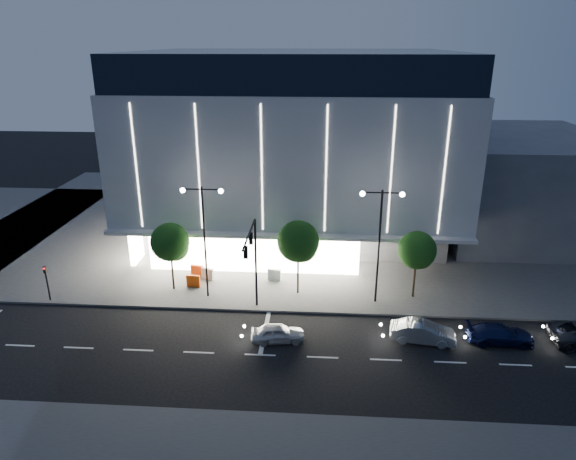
% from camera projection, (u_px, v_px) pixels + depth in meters
% --- Properties ---
extents(ground, '(160.00, 160.00, 0.00)m').
position_uv_depth(ground, '(233.00, 341.00, 34.43)').
color(ground, black).
rests_on(ground, ground).
extents(sidewalk_museum, '(70.00, 40.00, 0.15)m').
position_uv_depth(sidewalk_museum, '(314.00, 222.00, 56.53)').
color(sidewalk_museum, '#474747').
rests_on(sidewalk_museum, ground).
extents(museum, '(30.00, 25.80, 18.00)m').
position_uv_depth(museum, '(296.00, 142.00, 51.86)').
color(museum, '#4C4C51').
rests_on(museum, ground).
extents(annex_building, '(16.00, 20.00, 10.00)m').
position_uv_depth(annex_building, '(517.00, 182.00, 53.48)').
color(annex_building, '#4C4C51').
rests_on(annex_building, ground).
extents(traffic_mast, '(0.33, 5.89, 7.07)m').
position_uv_depth(traffic_mast, '(253.00, 253.00, 35.73)').
color(traffic_mast, black).
rests_on(traffic_mast, ground).
extents(street_lamp_west, '(3.16, 0.36, 9.00)m').
position_uv_depth(street_lamp_west, '(204.00, 226.00, 38.15)').
color(street_lamp_west, black).
rests_on(street_lamp_west, ground).
extents(street_lamp_east, '(3.16, 0.36, 9.00)m').
position_uv_depth(street_lamp_east, '(380.00, 230.00, 37.33)').
color(street_lamp_east, black).
rests_on(street_lamp_east, ground).
extents(ped_signal_far, '(0.22, 0.24, 3.00)m').
position_uv_depth(ped_signal_far, '(47.00, 280.00, 38.93)').
color(ped_signal_far, black).
rests_on(ped_signal_far, ground).
extents(tree_left, '(3.02, 3.02, 5.72)m').
position_uv_depth(tree_left, '(171.00, 244.00, 39.96)').
color(tree_left, black).
rests_on(tree_left, ground).
extents(tree_mid, '(3.25, 3.25, 6.15)m').
position_uv_depth(tree_mid, '(299.00, 244.00, 39.23)').
color(tree_mid, black).
rests_on(tree_mid, ground).
extents(tree_right, '(2.91, 2.91, 5.51)m').
position_uv_depth(tree_right, '(417.00, 252.00, 38.81)').
color(tree_right, black).
rests_on(tree_right, ground).
extents(car_lead, '(3.76, 1.91, 1.23)m').
position_uv_depth(car_lead, '(278.00, 333.00, 34.21)').
color(car_lead, '#BABDC3').
rests_on(car_lead, ground).
extents(car_second, '(4.44, 2.06, 1.41)m').
position_uv_depth(car_second, '(423.00, 332.00, 34.14)').
color(car_second, '#AFB3B8').
rests_on(car_second, ground).
extents(car_third, '(4.38, 1.78, 1.27)m').
position_uv_depth(car_third, '(500.00, 334.00, 34.05)').
color(car_third, '#111943').
rests_on(car_third, ground).
extents(barrier_a, '(1.13, 0.46, 1.00)m').
position_uv_depth(barrier_a, '(197.00, 271.00, 43.33)').
color(barrier_a, '#F34A0D').
rests_on(barrier_a, sidewalk_museum).
extents(barrier_b, '(1.11, 0.67, 1.00)m').
position_uv_depth(barrier_b, '(208.00, 274.00, 42.80)').
color(barrier_b, silver).
rests_on(barrier_b, sidewalk_museum).
extents(barrier_c, '(1.12, 0.33, 1.00)m').
position_uv_depth(barrier_c, '(193.00, 281.00, 41.48)').
color(barrier_c, '#E44B0C').
rests_on(barrier_c, sidewalk_museum).
extents(barrier_d, '(1.13, 0.42, 1.00)m').
position_uv_depth(barrier_d, '(274.00, 275.00, 42.57)').
color(barrier_d, white).
rests_on(barrier_d, sidewalk_museum).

